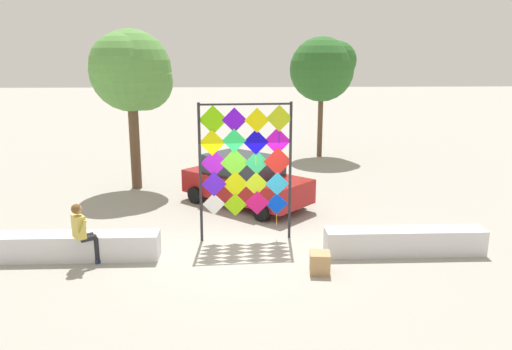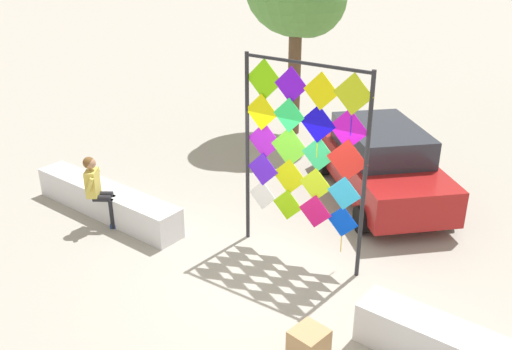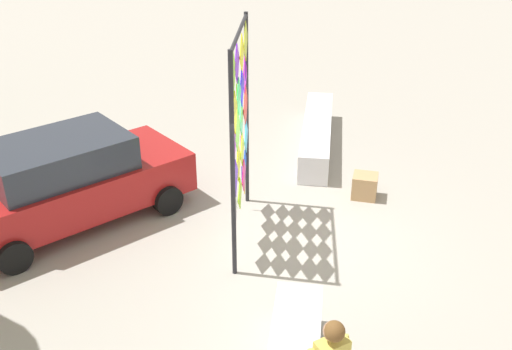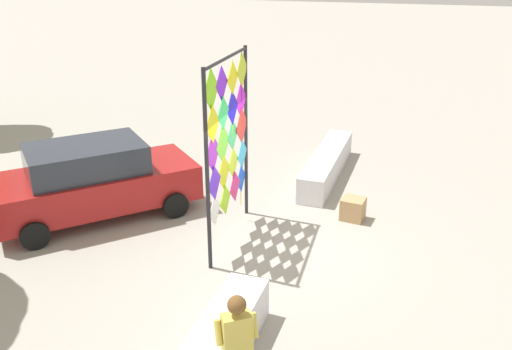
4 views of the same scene
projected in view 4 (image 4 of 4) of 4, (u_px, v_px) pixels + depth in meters
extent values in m
plane|color=#9E998E|center=(273.00, 247.00, 10.02)|extent=(120.00, 120.00, 0.00)
cube|color=silver|center=(327.00, 164.00, 13.21)|extent=(3.78, 0.60, 0.61)
cylinder|color=#232328|center=(207.00, 175.00, 8.70)|extent=(0.07, 0.07, 3.51)
cylinder|color=#232328|center=(246.00, 134.00, 10.71)|extent=(0.07, 0.07, 3.51)
cylinder|color=#232328|center=(227.00, 58.00, 9.07)|extent=(2.25, 0.19, 0.06)
cube|color=white|center=(215.00, 211.00, 9.29)|extent=(0.57, 0.04, 0.57)
cube|color=#8DD40C|center=(225.00, 200.00, 9.78)|extent=(0.59, 0.05, 0.59)
cube|color=#D71269|center=(235.00, 186.00, 10.26)|extent=(0.62, 0.05, 0.62)
cube|color=#0442EA|center=(241.00, 179.00, 10.73)|extent=(0.57, 0.04, 0.57)
cylinder|color=gold|center=(241.00, 198.00, 10.90)|extent=(0.02, 0.02, 0.30)
cube|color=#4F19DC|center=(215.00, 183.00, 9.10)|extent=(0.63, 0.05, 0.63)
cube|color=#CCD30A|center=(224.00, 172.00, 9.59)|extent=(0.66, 0.05, 0.66)
cube|color=#C2E41A|center=(233.00, 163.00, 10.05)|extent=(0.61, 0.05, 0.61)
cylinder|color=#3A16E5|center=(233.00, 186.00, 10.24)|extent=(0.02, 0.02, 0.34)
cube|color=#2CB5F2|center=(242.00, 154.00, 10.53)|extent=(0.60, 0.05, 0.60)
cube|color=#A31AD5|center=(213.00, 153.00, 8.92)|extent=(0.68, 0.05, 0.68)
cylinder|color=#4EE516|center=(213.00, 179.00, 9.10)|extent=(0.02, 0.02, 0.25)
cube|color=#6DE42D|center=(223.00, 144.00, 9.38)|extent=(0.72, 0.05, 0.72)
cylinder|color=#9D16E5|center=(223.00, 172.00, 9.58)|extent=(0.02, 0.02, 0.35)
cube|color=#31CC73|center=(233.00, 135.00, 9.87)|extent=(0.61, 0.05, 0.61)
cylinder|color=#E5168D|center=(233.00, 156.00, 10.03)|extent=(0.02, 0.02, 0.23)
cube|color=red|center=(242.00, 126.00, 10.32)|extent=(0.72, 0.05, 0.72)
cube|color=#F0EA07|center=(213.00, 124.00, 8.68)|extent=(0.65, 0.05, 0.65)
cube|color=#2CF86F|center=(223.00, 113.00, 9.15)|extent=(0.60, 0.05, 0.60)
cube|color=#0E06ED|center=(233.00, 108.00, 9.65)|extent=(0.64, 0.05, 0.64)
cylinder|color=yellow|center=(232.00, 132.00, 9.82)|extent=(0.02, 0.02, 0.26)
cube|color=#CE0FD5|center=(241.00, 100.00, 10.12)|extent=(0.68, 0.05, 0.68)
cylinder|color=#1EE516|center=(241.00, 124.00, 10.30)|extent=(0.02, 0.02, 0.28)
cube|color=#78DE09|center=(211.00, 90.00, 8.51)|extent=(0.71, 0.05, 0.71)
cube|color=#6D0DF2|center=(222.00, 84.00, 8.97)|extent=(0.62, 0.05, 0.62)
cylinder|color=#8EE516|center=(222.00, 107.00, 9.13)|extent=(0.02, 0.02, 0.19)
cube|color=yellow|center=(233.00, 78.00, 9.47)|extent=(0.62, 0.05, 0.62)
cylinder|color=#1624E5|center=(233.00, 104.00, 9.65)|extent=(0.02, 0.02, 0.35)
cube|color=#BACE15|center=(242.00, 70.00, 9.94)|extent=(0.66, 0.05, 0.66)
cylinder|color=#2D16E5|center=(242.00, 96.00, 10.12)|extent=(0.02, 0.02, 0.33)
cylinder|color=black|center=(240.00, 343.00, 6.58)|extent=(0.35, 0.30, 0.13)
cylinder|color=black|center=(227.00, 346.00, 6.53)|extent=(0.35, 0.30, 0.13)
cube|color=gold|center=(237.00, 333.00, 6.29)|extent=(0.37, 0.41, 0.52)
sphere|color=#A37556|center=(236.00, 305.00, 6.14)|extent=(0.22, 0.22, 0.22)
sphere|color=brown|center=(237.00, 305.00, 6.12)|extent=(0.22, 0.22, 0.22)
cylinder|color=gold|center=(254.00, 325.00, 6.36)|extent=(0.19, 0.17, 0.31)
cylinder|color=gold|center=(218.00, 333.00, 6.23)|extent=(0.19, 0.17, 0.31)
cube|color=maroon|center=(97.00, 187.00, 11.08)|extent=(4.15, 4.03, 0.72)
cube|color=#282D38|center=(86.00, 158.00, 10.77)|extent=(2.70, 2.66, 0.58)
cylinder|color=black|center=(149.00, 177.00, 12.53)|extent=(0.54, 0.52, 0.54)
cylinder|color=black|center=(175.00, 205.00, 11.12)|extent=(0.54, 0.52, 0.54)
cylinder|color=black|center=(23.00, 200.00, 11.32)|extent=(0.54, 0.52, 0.54)
cylinder|color=black|center=(35.00, 235.00, 9.90)|extent=(0.54, 0.52, 0.54)
cube|color=tan|center=(353.00, 209.00, 11.03)|extent=(0.48, 0.50, 0.46)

